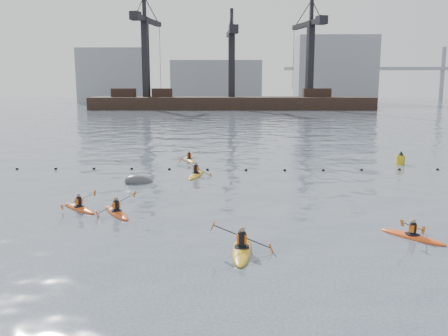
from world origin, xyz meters
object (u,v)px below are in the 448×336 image
Objects in this scene: mooring_buoy at (139,183)px; kayaker_2 at (79,208)px; nav_buoy at (401,160)px; kayaker_4 at (412,236)px; kayaker_5 at (189,159)px; kayaker_0 at (117,212)px; kayaker_1 at (242,249)px; kayaker_3 at (196,174)px.

kayaker_2 is at bearing -105.47° from mooring_buoy.
kayaker_2 is 2.02× the size of nav_buoy.
mooring_buoy is 21.80m from nav_buoy.
nav_buoy is (6.19, 19.13, 0.30)m from kayaker_4.
kayaker_4 reaches higher than kayaker_2.
kayaker_5 is (-11.65, 20.93, -0.00)m from kayaker_4.
kayaker_5 is at bearing 50.73° from kayaker_0.
kayaker_1 is 7.76m from kayaker_4.
kayaker_4 is at bearing -43.27° from kayaker_3.
kayaker_0 is 1.01× the size of kayaker_5.
mooring_buoy is at bearing -136.13° from kayaker_3.
mooring_buoy is at bearing 60.50° from kayaker_0.
kayaker_4 reaches higher than mooring_buoy.
kayaker_5 is at bearing 108.87° from kayaker_3.
nav_buoy is (16.74, 5.09, 0.29)m from kayaker_3.
kayaker_5 is at bearing 103.62° from kayaker_1.
kayaker_4 is (13.95, -3.71, -0.01)m from kayaker_0.
kayaker_0 is 10.87m from kayaker_3.
kayaker_0 is 17.36m from kayaker_5.
kayaker_4 is (7.55, 1.80, -0.02)m from kayaker_1.
kayaker_4 is 20.11m from nav_buoy.
kayaker_3 is at bearing -98.59° from kayaker_5.
nav_buoy is at bearing 26.72° from kayaker_3.
kayaker_3 is 2.78× the size of nav_buoy.
mooring_buoy is at bearing -80.28° from kayaker_4.
nav_buoy reaches higher than kayaker_5.
kayaker_2 is 1.28× the size of mooring_buoy.
kayaker_5 is 17.93m from nav_buoy.
kayaker_3 is 6.97m from kayaker_5.
nav_buoy is at bearing 60.12° from kayaker_1.
kayaker_3 reaches higher than nav_buoy.
kayaker_2 is 26.69m from nav_buoy.
kayaker_2 is 16.81m from kayaker_4.
kayaker_1 is 1.81× the size of mooring_buoy.
mooring_buoy is (1.93, 6.98, -0.09)m from kayaker_2.
kayaker_2 is at bearing 127.32° from kayaker_0.
kayaker_3 is (5.62, 9.47, 0.01)m from kayaker_2.
mooring_buoy is at bearing 28.65° from kayaker_2.
kayaker_1 is (6.40, -5.52, 0.01)m from kayaker_0.
kayaker_1 is at bearing -63.37° from mooring_buoy.
mooring_buoy is (-14.24, 11.55, -0.09)m from kayaker_4.
nav_buoy is (17.84, -1.79, 0.30)m from kayaker_5.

